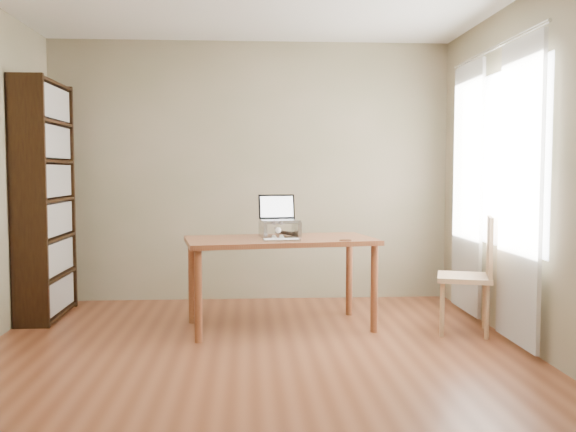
% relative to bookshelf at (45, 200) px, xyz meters
% --- Properties ---
extents(room, '(4.04, 4.54, 2.64)m').
position_rel_bookshelf_xyz_m(room, '(1.86, -1.54, 0.25)').
color(room, brown).
rests_on(room, ground).
extents(bookshelf, '(0.30, 0.90, 2.10)m').
position_rel_bookshelf_xyz_m(bookshelf, '(0.00, 0.00, 0.00)').
color(bookshelf, black).
rests_on(bookshelf, ground).
extents(curtains, '(0.03, 1.90, 2.25)m').
position_rel_bookshelf_xyz_m(curtains, '(3.75, -0.75, 0.12)').
color(curtains, silver).
rests_on(curtains, ground).
extents(desk, '(1.64, 1.00, 0.75)m').
position_rel_bookshelf_xyz_m(desk, '(2.06, -0.53, -0.39)').
color(desk, brown).
rests_on(desk, ground).
extents(laptop_stand, '(0.32, 0.25, 0.13)m').
position_rel_bookshelf_xyz_m(laptop_stand, '(2.06, -0.45, -0.22)').
color(laptop_stand, silver).
rests_on(laptop_stand, desk).
extents(laptop, '(0.34, 0.31, 0.22)m').
position_rel_bookshelf_xyz_m(laptop, '(2.06, -0.39, -0.11)').
color(laptop, silver).
rests_on(laptop, laptop_stand).
extents(keyboard, '(0.30, 0.15, 0.02)m').
position_rel_bookshelf_xyz_m(keyboard, '(2.06, -0.75, -0.29)').
color(keyboard, silver).
rests_on(keyboard, desk).
extents(coaster, '(0.10, 0.10, 0.01)m').
position_rel_bookshelf_xyz_m(coaster, '(2.57, -0.75, -0.30)').
color(coaster, brown).
rests_on(coaster, desk).
extents(cat, '(0.26, 0.49, 0.16)m').
position_rel_bookshelf_xyz_m(cat, '(2.03, -0.42, -0.23)').
color(cat, '#3E3831').
rests_on(cat, desk).
extents(chair, '(0.53, 0.53, 0.95)m').
position_rel_bookshelf_xyz_m(chair, '(3.61, -0.80, -0.54)').
color(chair, tan).
rests_on(chair, ground).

